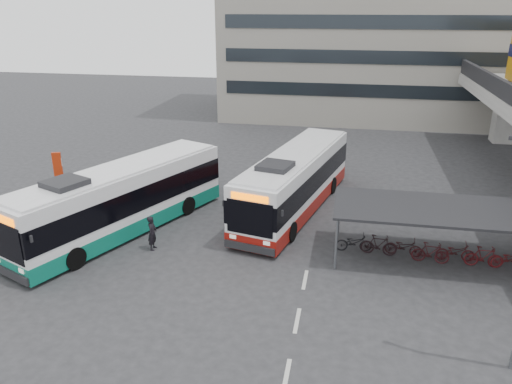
# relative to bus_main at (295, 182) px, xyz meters

# --- Properties ---
(ground) EXTENTS (120.00, 120.00, 0.00)m
(ground) POSITION_rel_bus_main_xyz_m (-1.12, -7.70, -1.69)
(ground) COLOR #28282B
(ground) RESTS_ON ground
(bike_shelter) EXTENTS (10.00, 4.00, 2.54)m
(bike_shelter) POSITION_rel_bus_main_xyz_m (7.35, -4.70, -0.39)
(bike_shelter) COLOR #595B60
(bike_shelter) RESTS_ON ground
(road_markings) EXTENTS (0.15, 7.60, 0.01)m
(road_markings) POSITION_rel_bus_main_xyz_m (1.38, -10.70, -1.69)
(road_markings) COLOR beige
(road_markings) RESTS_ON ground
(bus_main) EXTENTS (5.39, 12.62, 3.65)m
(bus_main) POSITION_rel_bus_main_xyz_m (0.00, 0.00, 0.00)
(bus_main) COLOR white
(bus_main) RESTS_ON ground
(bus_teal) EXTENTS (7.41, 12.53, 3.69)m
(bus_teal) POSITION_rel_bus_main_xyz_m (-8.34, -4.53, 0.02)
(bus_teal) COLOR white
(bus_teal) RESTS_ON ground
(pedestrian) EXTENTS (0.42, 0.63, 1.71)m
(pedestrian) POSITION_rel_bus_main_xyz_m (-6.08, -6.21, -0.84)
(pedestrian) COLOR black
(pedestrian) RESTS_ON ground
(sign_totem_north) EXTENTS (0.55, 0.32, 2.60)m
(sign_totem_north) POSITION_rel_bus_main_xyz_m (-14.69, 0.01, -0.35)
(sign_totem_north) COLOR #B1280A
(sign_totem_north) RESTS_ON ground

